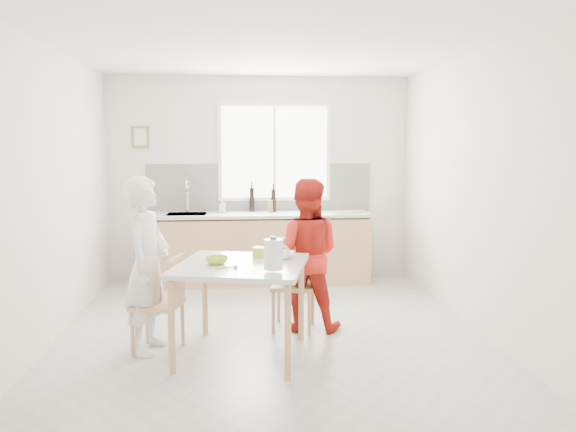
% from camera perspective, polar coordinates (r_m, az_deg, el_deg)
% --- Properties ---
extents(ground, '(4.50, 4.50, 0.00)m').
position_cam_1_polar(ground, '(5.59, -1.86, -11.53)').
color(ground, '#B7B7B2').
rests_on(ground, ground).
extents(room_shell, '(4.50, 4.50, 4.50)m').
position_cam_1_polar(room_shell, '(5.29, -1.94, 5.59)').
color(room_shell, silver).
rests_on(room_shell, ground).
extents(window, '(1.50, 0.06, 1.30)m').
position_cam_1_polar(window, '(7.53, -1.38, 6.49)').
color(window, white).
rests_on(window, room_shell).
extents(backsplash, '(3.00, 0.02, 0.65)m').
position_cam_1_polar(backsplash, '(7.55, -2.90, 2.87)').
color(backsplash, white).
rests_on(backsplash, room_shell).
extents(picture_frame, '(0.22, 0.03, 0.28)m').
position_cam_1_polar(picture_frame, '(7.62, -14.77, 7.77)').
color(picture_frame, '#55893E').
rests_on(picture_frame, room_shell).
extents(kitchen_counter, '(2.84, 0.64, 1.37)m').
position_cam_1_polar(kitchen_counter, '(7.37, -2.80, -3.56)').
color(kitchen_counter, tan).
rests_on(kitchen_counter, ground).
extents(dining_table, '(1.25, 1.25, 0.80)m').
position_cam_1_polar(dining_table, '(4.78, -4.76, -5.79)').
color(dining_table, silver).
rests_on(dining_table, ground).
extents(chair_left, '(0.47, 0.47, 0.84)m').
position_cam_1_polar(chair_left, '(5.04, -12.45, -8.27)').
color(chair_left, tan).
rests_on(chair_left, ground).
extents(chair_far, '(0.49, 0.49, 0.88)m').
position_cam_1_polar(chair_far, '(5.56, 0.65, -6.43)').
color(chair_far, tan).
rests_on(chair_far, ground).
extents(person_white, '(0.48, 0.63, 1.53)m').
position_cam_1_polar(person_white, '(5.02, -14.11, -4.83)').
color(person_white, white).
rests_on(person_white, ground).
extents(person_red, '(0.83, 0.71, 1.48)m').
position_cam_1_polar(person_red, '(5.47, 1.76, -3.92)').
color(person_red, red).
rests_on(person_red, ground).
extents(bowl_green, '(0.23, 0.23, 0.06)m').
position_cam_1_polar(bowl_green, '(4.76, -7.26, -4.49)').
color(bowl_green, '#9ACE2F').
rests_on(bowl_green, dining_table).
extents(bowl_white, '(0.29, 0.29, 0.06)m').
position_cam_1_polar(bowl_white, '(4.95, -0.74, -4.00)').
color(bowl_white, white).
rests_on(bowl_white, dining_table).
extents(milk_jug, '(0.21, 0.15, 0.26)m').
position_cam_1_polar(milk_jug, '(4.41, -1.45, -3.89)').
color(milk_jug, white).
rests_on(milk_jug, dining_table).
extents(green_box, '(0.12, 0.12, 0.09)m').
position_cam_1_polar(green_box, '(5.00, -2.96, -3.69)').
color(green_box, '#AED831').
rests_on(green_box, dining_table).
extents(spoon, '(0.16, 0.03, 0.01)m').
position_cam_1_polar(spoon, '(4.57, -6.35, -5.22)').
color(spoon, '#A5A5AA').
rests_on(spoon, dining_table).
extents(cutting_board, '(0.42, 0.36, 0.01)m').
position_cam_1_polar(cutting_board, '(7.32, 5.66, 0.36)').
color(cutting_board, '#87BC2B').
rests_on(cutting_board, kitchen_counter).
extents(wine_bottle_a, '(0.07, 0.07, 0.32)m').
position_cam_1_polar(wine_bottle_a, '(7.44, -3.69, 1.68)').
color(wine_bottle_a, black).
rests_on(wine_bottle_a, kitchen_counter).
extents(wine_bottle_b, '(0.07, 0.07, 0.30)m').
position_cam_1_polar(wine_bottle_b, '(7.39, -1.47, 1.58)').
color(wine_bottle_b, black).
rests_on(wine_bottle_b, kitchen_counter).
extents(jar_amber, '(0.06, 0.06, 0.16)m').
position_cam_1_polar(jar_amber, '(7.31, -1.79, 0.97)').
color(jar_amber, brown).
rests_on(jar_amber, kitchen_counter).
extents(soap_bottle, '(0.08, 0.08, 0.17)m').
position_cam_1_polar(soap_bottle, '(7.37, -6.70, 1.02)').
color(soap_bottle, '#999999').
rests_on(soap_bottle, kitchen_counter).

